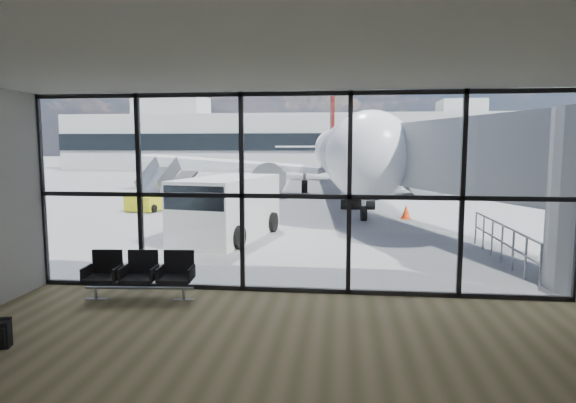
% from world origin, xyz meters
% --- Properties ---
extents(ground, '(220.00, 220.00, 0.00)m').
position_xyz_m(ground, '(0.00, 40.00, 0.00)').
color(ground, slate).
rests_on(ground, ground).
extents(lounge_shell, '(12.02, 8.01, 4.51)m').
position_xyz_m(lounge_shell, '(0.00, -4.80, 2.65)').
color(lounge_shell, brown).
rests_on(lounge_shell, ground).
extents(glass_curtain_wall, '(12.10, 0.12, 4.50)m').
position_xyz_m(glass_curtain_wall, '(0.00, 0.00, 2.25)').
color(glass_curtain_wall, white).
rests_on(glass_curtain_wall, ground).
extents(jet_bridge, '(8.00, 16.50, 4.33)m').
position_xyz_m(jet_bridge, '(4.90, 7.07, 2.76)').
color(jet_bridge, '#97999C').
rests_on(jet_bridge, ground).
extents(apron_railing, '(0.06, 5.46, 1.11)m').
position_xyz_m(apron_railing, '(5.60, 3.50, 0.72)').
color(apron_railing, gray).
rests_on(apron_railing, ground).
extents(far_terminal, '(80.00, 12.20, 11.00)m').
position_xyz_m(far_terminal, '(-0.59, 61.97, 4.21)').
color(far_terminal, beige).
rests_on(far_terminal, ground).
extents(tree_0, '(4.95, 4.95, 7.12)m').
position_xyz_m(tree_0, '(-45.00, 72.00, 4.63)').
color(tree_0, '#382619').
rests_on(tree_0, ground).
extents(tree_1, '(5.61, 5.61, 8.07)m').
position_xyz_m(tree_1, '(-39.00, 72.00, 5.25)').
color(tree_1, '#382619').
rests_on(tree_1, ground).
extents(tree_2, '(6.27, 6.27, 9.03)m').
position_xyz_m(tree_2, '(-33.00, 72.00, 5.88)').
color(tree_2, '#382619').
rests_on(tree_2, ground).
extents(tree_3, '(4.95, 4.95, 7.12)m').
position_xyz_m(tree_3, '(-27.00, 72.00, 4.63)').
color(tree_3, '#382619').
rests_on(tree_3, ground).
extents(tree_4, '(5.61, 5.61, 8.07)m').
position_xyz_m(tree_4, '(-21.00, 72.00, 5.25)').
color(tree_4, '#382619').
rests_on(tree_4, ground).
extents(tree_5, '(6.27, 6.27, 9.03)m').
position_xyz_m(tree_5, '(-15.00, 72.00, 5.88)').
color(tree_5, '#382619').
rests_on(tree_5, ground).
extents(seating_row, '(2.34, 0.83, 1.04)m').
position_xyz_m(seating_row, '(-3.29, -0.79, 0.57)').
color(seating_row, gray).
rests_on(seating_row, ground).
extents(airliner, '(31.68, 36.75, 9.46)m').
position_xyz_m(airliner, '(1.06, 25.05, 2.88)').
color(airliner, white).
rests_on(airliner, ground).
extents(service_van, '(3.23, 5.41, 2.21)m').
position_xyz_m(service_van, '(-3.07, 6.15, 1.13)').
color(service_van, silver).
rests_on(service_van, ground).
extents(belt_loader, '(1.83, 3.86, 1.71)m').
position_xyz_m(belt_loader, '(-9.29, 18.28, 0.58)').
color(belt_loader, black).
rests_on(belt_loader, ground).
extents(mobile_stairs, '(2.10, 3.34, 2.19)m').
position_xyz_m(mobile_stairs, '(-8.93, 13.71, 0.53)').
color(mobile_stairs, gold).
rests_on(mobile_stairs, ground).
extents(traffic_cone_a, '(0.41, 0.41, 0.58)m').
position_xyz_m(traffic_cone_a, '(-2.57, 12.88, 0.28)').
color(traffic_cone_a, '#CF520A').
rests_on(traffic_cone_a, ground).
extents(traffic_cone_b, '(0.46, 0.46, 0.66)m').
position_xyz_m(traffic_cone_b, '(4.00, 11.83, 0.31)').
color(traffic_cone_b, '#F0360C').
rests_on(traffic_cone_b, ground).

